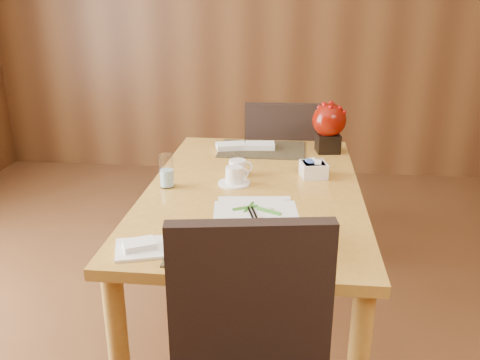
# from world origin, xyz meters

# --- Properties ---
(back_wall) EXTENTS (5.00, 0.02, 2.80)m
(back_wall) POSITION_xyz_m (0.00, 3.00, 1.40)
(back_wall) COLOR brown
(back_wall) RESTS_ON ground
(dining_table) EXTENTS (0.90, 1.50, 0.75)m
(dining_table) POSITION_xyz_m (0.00, 0.60, 0.65)
(dining_table) COLOR gold
(dining_table) RESTS_ON ground
(placemat_near) EXTENTS (0.45, 0.33, 0.01)m
(placemat_near) POSITION_xyz_m (0.00, 0.05, 0.75)
(placemat_near) COLOR black
(placemat_near) RESTS_ON dining_table
(placemat_far) EXTENTS (0.45, 0.33, 0.01)m
(placemat_far) POSITION_xyz_m (0.00, 1.15, 0.75)
(placemat_far) COLOR black
(placemat_far) RESTS_ON dining_table
(soup_setting) EXTENTS (0.32, 0.32, 0.12)m
(soup_setting) POSITION_xyz_m (0.05, 0.07, 0.81)
(soup_setting) COLOR white
(soup_setting) RESTS_ON dining_table
(coffee_cup) EXTENTS (0.14, 0.14, 0.08)m
(coffee_cup) POSITION_xyz_m (-0.09, 0.62, 0.78)
(coffee_cup) COLOR white
(coffee_cup) RESTS_ON dining_table
(water_glass) EXTENTS (0.08, 0.08, 0.14)m
(water_glass) POSITION_xyz_m (-0.37, 0.56, 0.82)
(water_glass) COLOR white
(water_glass) RESTS_ON dining_table
(creamer_jug) EXTENTS (0.11, 0.11, 0.07)m
(creamer_jug) POSITION_xyz_m (-0.09, 0.74, 0.79)
(creamer_jug) COLOR white
(creamer_jug) RESTS_ON dining_table
(sugar_caddy) EXTENTS (0.13, 0.13, 0.07)m
(sugar_caddy) POSITION_xyz_m (0.26, 0.75, 0.78)
(sugar_caddy) COLOR white
(sugar_caddy) RESTS_ON dining_table
(berry_decor) EXTENTS (0.17, 0.17, 0.26)m
(berry_decor) POSITION_xyz_m (0.34, 1.15, 0.90)
(berry_decor) COLOR black
(berry_decor) RESTS_ON dining_table
(napkins_far) EXTENTS (0.32, 0.16, 0.03)m
(napkins_far) POSITION_xyz_m (-0.08, 1.15, 0.77)
(napkins_far) COLOR white
(napkins_far) RESTS_ON dining_table
(bread_plate) EXTENTS (0.19, 0.19, 0.01)m
(bread_plate) POSITION_xyz_m (-0.32, -0.01, 0.76)
(bread_plate) COLOR white
(bread_plate) RESTS_ON dining_table
(far_chair) EXTENTS (0.46, 0.46, 0.95)m
(far_chair) POSITION_xyz_m (0.10, 1.49, 0.54)
(far_chair) COLOR black
(far_chair) RESTS_ON ground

